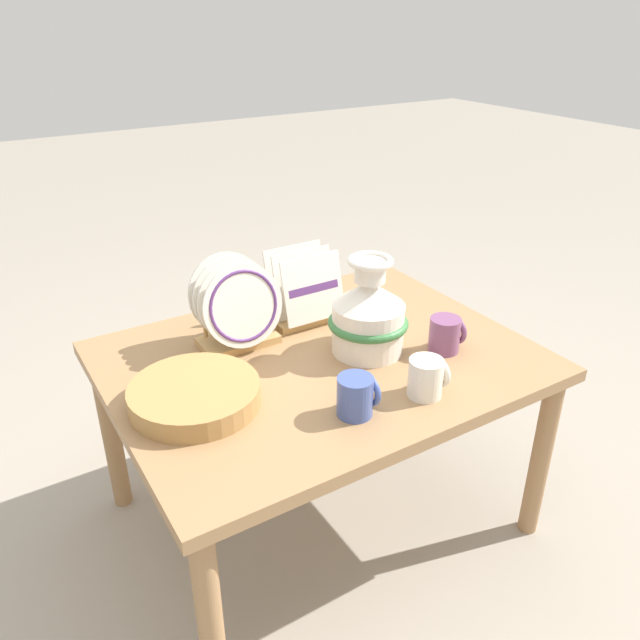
% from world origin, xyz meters
% --- Properties ---
extents(ground_plane, '(14.00, 14.00, 0.00)m').
position_xyz_m(ground_plane, '(0.00, 0.00, 0.00)').
color(ground_plane, gray).
extents(display_table, '(1.13, 0.87, 0.58)m').
position_xyz_m(display_table, '(0.00, 0.00, 0.52)').
color(display_table, '#9E754C').
rests_on(display_table, ground_plane).
extents(ceramic_vase, '(0.22, 0.22, 0.28)m').
position_xyz_m(ceramic_vase, '(0.13, -0.04, 0.69)').
color(ceramic_vase, white).
rests_on(ceramic_vase, display_table).
extents(dish_rack_round_plates, '(0.23, 0.16, 0.25)m').
position_xyz_m(dish_rack_round_plates, '(-0.16, 0.17, 0.69)').
color(dish_rack_round_plates, tan).
rests_on(dish_rack_round_plates, display_table).
extents(dish_rack_square_plates, '(0.22, 0.15, 0.22)m').
position_xyz_m(dish_rack_square_plates, '(0.08, 0.21, 0.66)').
color(dish_rack_square_plates, tan).
rests_on(dish_rack_square_plates, display_table).
extents(wicker_charger_stack, '(0.32, 0.32, 0.05)m').
position_xyz_m(wicker_charger_stack, '(-0.38, -0.04, 0.61)').
color(wicker_charger_stack, '#AD7F47').
rests_on(wicker_charger_stack, display_table).
extents(mug_cobalt_glaze, '(0.09, 0.09, 0.10)m').
position_xyz_m(mug_cobalt_glaze, '(-0.07, -0.27, 0.63)').
color(mug_cobalt_glaze, '#42569E').
rests_on(mug_cobalt_glaze, display_table).
extents(mug_plum_glaze, '(0.09, 0.09, 0.10)m').
position_xyz_m(mug_plum_glaze, '(0.31, -0.16, 0.63)').
color(mug_plum_glaze, '#7A4770').
rests_on(mug_plum_glaze, display_table).
extents(mug_cream_glaze, '(0.09, 0.09, 0.10)m').
position_xyz_m(mug_cream_glaze, '(0.12, -0.30, 0.63)').
color(mug_cream_glaze, silver).
rests_on(mug_cream_glaze, display_table).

